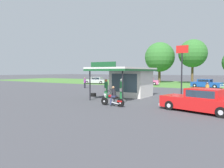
{
  "coord_description": "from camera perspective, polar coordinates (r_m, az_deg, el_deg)",
  "views": [
    {
      "loc": [
        9.32,
        -16.24,
        2.72
      ],
      "look_at": [
        -2.52,
        2.17,
        1.4
      ],
      "focal_mm": 33.05,
      "sensor_mm": 36.0,
      "label": 1
    }
  ],
  "objects": [
    {
      "name": "bystander_chatting_near_pumps",
      "position": [
        21.05,
        24.84,
        -1.75
      ],
      "size": [
        0.38,
        0.38,
        1.73
      ],
      "color": "#2D3351",
      "rests_on": "ground"
    },
    {
      "name": "ground_plane",
      "position": [
        18.92,
        2.86,
        -4.82
      ],
      "size": [
        300.0,
        300.0,
        0.0
      ],
      "primitive_type": "plane",
      "color": "#424247"
    },
    {
      "name": "gas_pump_offside",
      "position": [
        19.22,
        2.68,
        -1.86
      ],
      "size": [
        0.44,
        0.44,
        2.05
      ],
      "color": "slate",
      "rests_on": "ground"
    },
    {
      "name": "tree_oak_far_left",
      "position": [
        50.74,
        21.31,
        7.77
      ],
      "size": [
        6.34,
        6.34,
        10.02
      ],
      "color": "brown",
      "rests_on": "ground"
    },
    {
      "name": "parked_car_second_row_spare",
      "position": [
        38.19,
        24.6,
        0.07
      ],
      "size": [
        5.19,
        2.78,
        1.45
      ],
      "color": "#19479E",
      "rests_on": "ground"
    },
    {
      "name": "roadside_pole_sign",
      "position": [
        20.26,
        18.78,
        5.42
      ],
      "size": [
        1.1,
        0.12,
        5.14
      ],
      "color": "black",
      "rests_on": "ground"
    },
    {
      "name": "featured_classic_sedan",
      "position": [
        15.13,
        23.26,
        -4.4
      ],
      "size": [
        5.51,
        3.11,
        1.6
      ],
      "color": "red",
      "rests_on": "ground"
    },
    {
      "name": "parked_car_back_row_left",
      "position": [
        46.87,
        -4.54,
        0.95
      ],
      "size": [
        5.38,
        3.03,
        1.48
      ],
      "color": "#B7B7BC",
      "rests_on": "ground"
    },
    {
      "name": "bystander_strolling_foreground",
      "position": [
        26.31,
        -1.52,
        -0.58
      ],
      "size": [
        0.36,
        0.36,
        1.63
      ],
      "color": "black",
      "rests_on": "ground"
    },
    {
      "name": "bystander_standing_back_lot",
      "position": [
        33.62,
        8.98,
        0.32
      ],
      "size": [
        0.37,
        0.37,
        1.69
      ],
      "color": "black",
      "rests_on": "ground"
    },
    {
      "name": "tree_oak_distant_spare",
      "position": [
        52.95,
        13.08,
        7.03
      ],
      "size": [
        7.31,
        7.31,
        9.98
      ],
      "color": "brown",
      "rests_on": "ground"
    },
    {
      "name": "bystander_leaning_by_kiosk",
      "position": [
        33.91,
        2.97,
        0.4
      ],
      "size": [
        0.34,
        0.34,
        1.73
      ],
      "color": "black",
      "rests_on": "ground"
    },
    {
      "name": "parked_car_back_row_right",
      "position": [
        42.84,
        9.7,
        0.69
      ],
      "size": [
        5.24,
        2.84,
        1.52
      ],
      "color": "#E55993",
      "rests_on": "ground"
    },
    {
      "name": "bystander_admiring_sedan",
      "position": [
        34.36,
        -7.54,
        0.42
      ],
      "size": [
        0.34,
        0.34,
        1.74
      ],
      "color": "black",
      "rests_on": "ground"
    },
    {
      "name": "motorcycle_with_rider",
      "position": [
        16.27,
        0.2,
        -3.85
      ],
      "size": [
        2.2,
        0.7,
        1.58
      ],
      "color": "black",
      "rests_on": "ground"
    },
    {
      "name": "spare_tire_stack",
      "position": [
        22.73,
        -5.16,
        -2.98
      ],
      "size": [
        0.6,
        0.6,
        0.36
      ],
      "color": "black",
      "rests_on": "ground"
    },
    {
      "name": "service_station_kiosk",
      "position": [
        22.43,
        4.9,
        1.15
      ],
      "size": [
        4.44,
        7.42,
        3.57
      ],
      "color": "silver",
      "rests_on": "ground"
    },
    {
      "name": "gas_pump_nearside",
      "position": [
        20.16,
        -1.66,
        -1.71
      ],
      "size": [
        0.44,
        0.44,
        1.98
      ],
      "color": "slate",
      "rests_on": "ground"
    },
    {
      "name": "grass_verge_strip",
      "position": [
        47.25,
        21.29,
        -0.08
      ],
      "size": [
        120.0,
        24.0,
        0.01
      ],
      "primitive_type": "cube",
      "color": "#477A33",
      "rests_on": "ground"
    }
  ]
}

